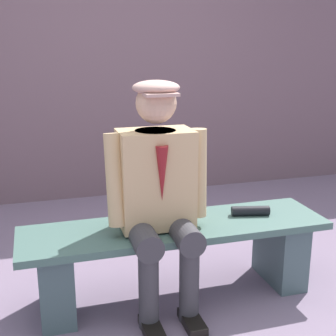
# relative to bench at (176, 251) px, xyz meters

# --- Properties ---
(ground_plane) EXTENTS (30.00, 30.00, 0.00)m
(ground_plane) POSITION_rel_bench_xyz_m (0.00, 0.00, -0.30)
(ground_plane) COLOR gray
(bench) EXTENTS (1.82, 0.48, 0.47)m
(bench) POSITION_rel_bench_xyz_m (0.00, 0.00, 0.00)
(bench) COLOR #486961
(bench) RESTS_ON ground
(seated_man) EXTENTS (0.58, 0.57, 1.31)m
(seated_man) POSITION_rel_bench_xyz_m (0.12, 0.06, 0.43)
(seated_man) COLOR tan
(seated_man) RESTS_ON ground
(rolled_magazine) EXTENTS (0.24, 0.11, 0.06)m
(rolled_magazine) POSITION_rel_bench_xyz_m (-0.49, -0.01, 0.20)
(rolled_magazine) COLOR black
(rolled_magazine) RESTS_ON bench
(stadium_wall) EXTENTS (12.00, 0.24, 2.47)m
(stadium_wall) POSITION_rel_bench_xyz_m (0.00, -2.15, 0.94)
(stadium_wall) COLOR #715761
(stadium_wall) RESTS_ON ground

